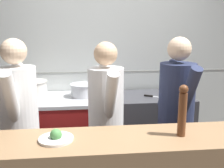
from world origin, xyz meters
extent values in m
cube|color=silver|center=(0.00, 1.55, 1.30)|extent=(8.00, 0.06, 2.60)
cube|color=gray|center=(0.00, 1.52, 1.15)|extent=(8.00, 0.00, 0.01)
cube|color=maroon|center=(-0.61, 1.15, 0.43)|extent=(1.16, 0.70, 0.87)
cube|color=#B7BABF|center=(-0.61, 1.15, 0.89)|extent=(1.19, 0.71, 0.04)
cube|color=#B7BABF|center=(-0.61, 0.82, 0.50)|extent=(1.05, 0.03, 0.10)
cube|color=#38383D|center=(0.51, 1.15, 0.45)|extent=(0.96, 0.65, 0.90)
cylinder|color=beige|center=(-0.92, 1.18, 1.01)|extent=(0.31, 0.31, 0.21)
cylinder|color=beige|center=(-0.92, 1.18, 1.11)|extent=(0.33, 0.33, 0.01)
cylinder|color=#B7BABF|center=(-0.34, 1.19, 0.98)|extent=(0.29, 0.29, 0.16)
cylinder|color=#B7BABF|center=(-0.34, 1.19, 1.06)|extent=(0.31, 0.31, 0.01)
cube|color=#B7BABF|center=(0.62, 1.02, 0.91)|extent=(0.25, 0.15, 0.01)
cube|color=black|center=(0.46, 1.11, 0.91)|extent=(0.11, 0.07, 0.02)
cylinder|color=white|center=(-0.51, -0.29, 1.02)|extent=(0.23, 0.23, 0.02)
sphere|color=#4C8C47|center=(-0.51, -0.29, 1.05)|extent=(0.08, 0.08, 0.08)
cylinder|color=brown|center=(0.33, -0.30, 1.16)|extent=(0.06, 0.06, 0.30)
sphere|color=brown|center=(0.33, -0.30, 1.34)|extent=(0.06, 0.06, 0.06)
cylinder|color=white|center=(-0.90, 0.33, 1.09)|extent=(0.34, 0.34, 0.64)
sphere|color=beige|center=(-0.90, 0.33, 1.54)|extent=(0.22, 0.22, 0.22)
cylinder|color=white|center=(-0.90, 0.52, 1.17)|extent=(0.11, 0.32, 0.53)
cylinder|color=white|center=(-0.90, 0.13, 1.17)|extent=(0.11, 0.32, 0.53)
cylinder|color=white|center=(-0.13, 0.39, 1.07)|extent=(0.37, 0.37, 0.62)
sphere|color=#D8AD84|center=(-0.13, 0.39, 1.51)|extent=(0.21, 0.21, 0.21)
cylinder|color=white|center=(-0.15, 0.58, 1.14)|extent=(0.13, 0.32, 0.52)
cylinder|color=white|center=(-0.11, 0.20, 1.14)|extent=(0.13, 0.32, 0.52)
cube|color=black|center=(0.54, 0.38, 0.39)|extent=(0.31, 0.22, 0.78)
cylinder|color=#262D4C|center=(0.54, 0.38, 1.10)|extent=(0.38, 0.38, 0.64)
sphere|color=beige|center=(0.54, 0.38, 1.55)|extent=(0.22, 0.22, 0.22)
cylinder|color=#262D4C|center=(0.52, 0.58, 1.17)|extent=(0.14, 0.33, 0.54)
cylinder|color=#262D4C|center=(0.57, 0.18, 1.17)|extent=(0.14, 0.33, 0.54)
camera|label=1|loc=(-0.32, -1.93, 1.75)|focal=42.00mm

